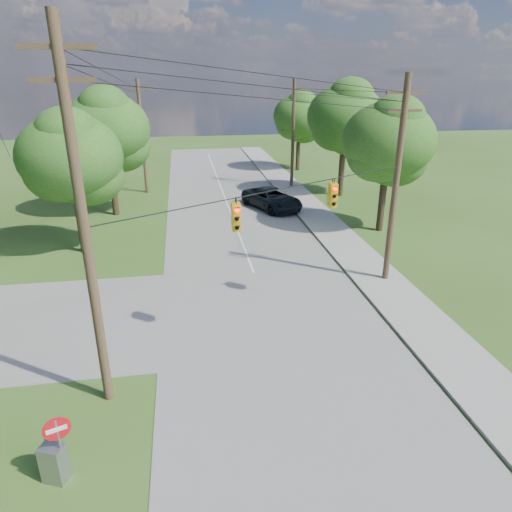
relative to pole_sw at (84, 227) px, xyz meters
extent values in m
plane|color=#334D19|center=(4.60, -0.40, -6.23)|extent=(140.00, 140.00, 0.00)
cube|color=gray|center=(6.60, 4.60, -6.21)|extent=(10.00, 100.00, 0.03)
cube|color=gray|center=(13.30, 4.60, -6.17)|extent=(2.60, 100.00, 0.12)
cylinder|color=brown|center=(0.00, 0.00, -0.23)|extent=(0.32, 0.32, 12.00)
cube|color=brown|center=(0.00, 0.00, 4.87)|extent=(2.00, 0.12, 0.14)
cube|color=brown|center=(0.00, 0.00, 4.07)|extent=(1.70, 0.12, 0.14)
cylinder|color=brown|center=(13.50, 7.60, -0.98)|extent=(0.32, 0.32, 10.50)
cube|color=brown|center=(13.50, 7.60, 3.37)|extent=(2.00, 0.12, 0.14)
cube|color=brown|center=(13.50, 7.60, 2.57)|extent=(1.70, 0.12, 0.14)
cylinder|color=brown|center=(13.50, 29.60, -1.23)|extent=(0.32, 0.32, 10.00)
cube|color=brown|center=(13.50, 29.60, 2.87)|extent=(2.00, 0.12, 0.14)
cylinder|color=brown|center=(-0.40, 29.60, -1.23)|extent=(0.32, 0.32, 10.00)
cube|color=brown|center=(-0.40, 29.60, 2.87)|extent=(2.00, 0.12, 0.14)
cylinder|color=black|center=(6.75, 3.80, 4.12)|extent=(13.52, 7.63, 1.53)
cylinder|color=black|center=(6.75, 3.80, 3.72)|extent=(13.52, 7.63, 1.53)
cylinder|color=black|center=(6.75, 3.80, 3.32)|extent=(13.52, 7.63, 1.53)
cylinder|color=black|center=(13.50, 18.60, 3.12)|extent=(0.03, 22.00, 0.53)
cylinder|color=black|center=(-0.20, 14.80, 3.87)|extent=(0.43, 29.60, 2.03)
cylinder|color=black|center=(13.50, 18.60, 2.72)|extent=(0.03, 22.00, 0.53)
cylinder|color=black|center=(-0.20, 14.80, 3.47)|extent=(0.43, 29.60, 2.03)
cylinder|color=black|center=(6.75, 3.80, -0.03)|extent=(13.52, 7.63, 0.04)
cube|color=#E9B20D|center=(4.86, 2.62, -0.75)|extent=(0.32, 0.22, 1.05)
sphere|color=#FF0C05|center=(4.86, 2.48, -0.40)|extent=(0.17, 0.17, 0.17)
cube|color=#E9B20D|center=(4.86, 2.86, -0.75)|extent=(0.32, 0.22, 1.05)
sphere|color=#FF0C05|center=(4.86, 3.00, -0.40)|extent=(0.17, 0.17, 0.17)
cube|color=#E9B20D|center=(9.45, 5.20, -0.75)|extent=(0.32, 0.22, 1.05)
sphere|color=#FF0C05|center=(9.45, 5.06, -0.40)|extent=(0.17, 0.17, 0.17)
cube|color=#E9B20D|center=(9.45, 5.44, -0.75)|extent=(0.32, 0.22, 1.05)
sphere|color=#FF0C05|center=(9.45, 5.58, -0.40)|extent=(0.17, 0.17, 0.17)
cylinder|color=#3D2E1E|center=(-3.40, 14.60, -4.65)|extent=(0.45, 0.45, 3.15)
ellipsoid|color=#255118|center=(-3.40, 14.60, -0.29)|extent=(6.00, 6.00, 4.92)
cylinder|color=#3D2E1E|center=(-2.40, 22.60, -4.48)|extent=(0.50, 0.50, 3.50)
ellipsoid|color=#255118|center=(-2.40, 22.60, 0.37)|extent=(6.40, 6.40, 5.25)
cylinder|color=#3D2E1E|center=(-4.40, 32.60, -4.57)|extent=(0.48, 0.47, 3.32)
ellipsoid|color=#255118|center=(-4.40, 32.60, 0.04)|extent=(6.00, 6.00, 4.92)
cylinder|color=#3D2E1E|center=(16.60, 15.60, -4.57)|extent=(0.48, 0.48, 3.32)
ellipsoid|color=#255118|center=(16.60, 15.60, 0.04)|extent=(6.20, 6.20, 5.08)
cylinder|color=#3D2E1E|center=(17.10, 25.60, -4.39)|extent=(0.52, 0.52, 3.67)
ellipsoid|color=#255118|center=(17.10, 25.60, 0.70)|extent=(6.60, 6.60, 5.41)
cylinder|color=#3D2E1E|center=(16.10, 37.60, -4.65)|extent=(0.45, 0.45, 3.15)
ellipsoid|color=#255118|center=(16.10, 37.60, -0.29)|extent=(5.80, 5.80, 4.76)
imported|color=black|center=(10.10, 22.25, -5.37)|extent=(4.90, 6.54, 1.65)
cube|color=gray|center=(-0.95, -3.32, -5.65)|extent=(0.77, 0.67, 1.16)
cylinder|color=gray|center=(-0.68, -3.41, -5.18)|extent=(0.06, 0.06, 2.10)
cylinder|color=red|center=(-0.68, -3.41, -4.42)|extent=(0.69, 0.28, 0.72)
cube|color=white|center=(-0.68, -3.44, -4.42)|extent=(0.50, 0.21, 0.12)
camera|label=1|loc=(2.99, -13.49, 4.26)|focal=32.00mm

